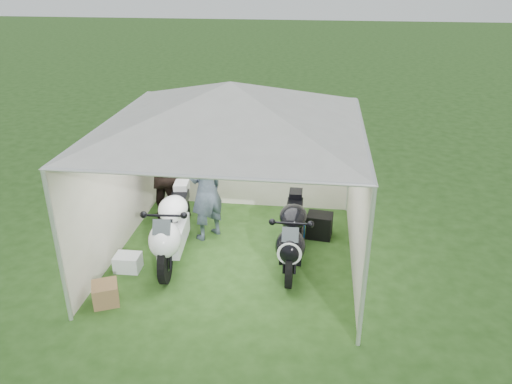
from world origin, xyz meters
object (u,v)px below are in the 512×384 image
person_blue_jacket (206,190)px  crate_1 (105,293)px  canopy_tent (231,109)px  paddock_stand (295,229)px  person_dark_jacket (165,172)px  motorcycle_white (172,227)px  crate_0 (128,262)px  equipment_box (319,225)px  motorcycle_black (292,234)px

person_blue_jacket → crate_1: size_ratio=5.20×
canopy_tent → paddock_stand: 2.73m
person_dark_jacket → paddock_stand: bearing=175.7°
motorcycle_white → crate_1: 1.54m
person_dark_jacket → person_blue_jacket: (0.96, -0.70, 0.00)m
crate_0 → crate_1: 0.89m
motorcycle_white → canopy_tent: bearing=10.9°
canopy_tent → person_blue_jacket: bearing=136.8°
canopy_tent → crate_0: size_ratio=13.78×
equipment_box → crate_1: (-3.10, -2.40, -0.06)m
crate_1 → equipment_box: bearing=37.7°
motorcycle_white → person_blue_jacket: person_blue_jacket is taller
person_blue_jacket → crate_1: bearing=11.5°
crate_1 → paddock_stand: bearing=41.5°
motorcycle_white → person_blue_jacket: bearing=58.6°
person_blue_jacket → equipment_box: size_ratio=4.19×
person_dark_jacket → crate_0: 2.11m
canopy_tent → motorcycle_black: bearing=-11.0°
motorcycle_white → crate_1: size_ratio=6.10×
motorcycle_white → person_blue_jacket: (0.41, 0.83, 0.34)m
crate_0 → paddock_stand: bearing=28.9°
crate_0 → motorcycle_white: bearing=32.9°
motorcycle_black → person_dark_jacket: person_dark_jacket is taller
motorcycle_black → equipment_box: 1.15m
motorcycle_black → crate_1: bearing=-152.3°
paddock_stand → crate_1: 3.54m
motorcycle_black → motorcycle_white: bearing=-177.6°
person_blue_jacket → crate_1: (-1.07, -2.14, -0.79)m
equipment_box → crate_1: equipment_box is taller
canopy_tent → person_dark_jacket: bearing=141.1°
canopy_tent → motorcycle_black: 2.25m
equipment_box → motorcycle_black: bearing=-114.1°
person_dark_jacket → crate_1: size_ratio=5.19×
equipment_box → motorcycle_white: bearing=-156.0°
crate_1 → motorcycle_black: bearing=27.8°
equipment_box → crate_0: (-3.09, -1.51, -0.09)m
motorcycle_white → paddock_stand: motorcycle_white is taller
paddock_stand → crate_0: (-2.64, -1.46, -0.01)m
canopy_tent → motorcycle_white: bearing=-164.1°
equipment_box → crate_1: bearing=-142.3°
person_dark_jacket → motorcycle_black: bearing=157.1°
motorcycle_black → crate_1: size_ratio=5.71×
equipment_box → crate_0: bearing=-154.0°
motorcycle_white → equipment_box: size_ratio=4.92×
motorcycle_black → equipment_box: size_ratio=4.60×
equipment_box → person_blue_jacket: bearing=-172.7°
canopy_tent → motorcycle_white: size_ratio=2.54×
motorcycle_white → paddock_stand: size_ratio=5.84×
paddock_stand → person_dark_jacket: 2.70m
person_dark_jacket → canopy_tent: bearing=147.7°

